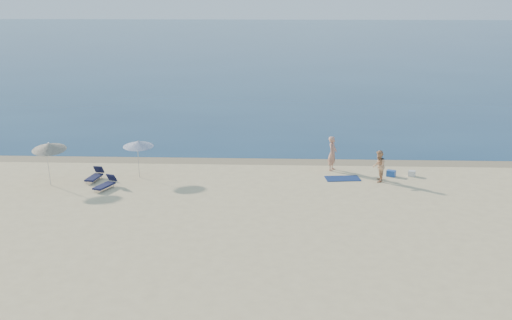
{
  "coord_description": "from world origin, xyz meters",
  "views": [
    {
      "loc": [
        0.18,
        -17.23,
        10.1
      ],
      "look_at": [
        -1.22,
        16.0,
        1.0
      ],
      "focal_mm": 45.0,
      "sensor_mm": 36.0,
      "label": 1
    }
  ],
  "objects_px": {
    "person_right": "(379,166)",
    "umbrella_near": "(138,144)",
    "blue_cooler": "(391,173)",
    "person_left": "(332,153)"
  },
  "relations": [
    {
      "from": "blue_cooler",
      "to": "umbrella_near",
      "type": "relative_size",
      "value": 0.22
    },
    {
      "from": "person_left",
      "to": "blue_cooler",
      "type": "xyz_separation_m",
      "value": [
        3.14,
        -1.08,
        -0.81
      ]
    },
    {
      "from": "blue_cooler",
      "to": "person_left",
      "type": "bearing_deg",
      "value": -175.06
    },
    {
      "from": "blue_cooler",
      "to": "umbrella_near",
      "type": "height_order",
      "value": "umbrella_near"
    },
    {
      "from": "person_left",
      "to": "umbrella_near",
      "type": "bearing_deg",
      "value": 120.78
    },
    {
      "from": "person_right",
      "to": "umbrella_near",
      "type": "xyz_separation_m",
      "value": [
        -12.86,
        0.31,
        1.01
      ]
    },
    {
      "from": "person_left",
      "to": "blue_cooler",
      "type": "bearing_deg",
      "value": -87.67
    },
    {
      "from": "person_left",
      "to": "person_right",
      "type": "bearing_deg",
      "value": -110.74
    },
    {
      "from": "person_right",
      "to": "umbrella_near",
      "type": "distance_m",
      "value": 12.9
    },
    {
      "from": "person_right",
      "to": "blue_cooler",
      "type": "bearing_deg",
      "value": 150.29
    }
  ]
}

